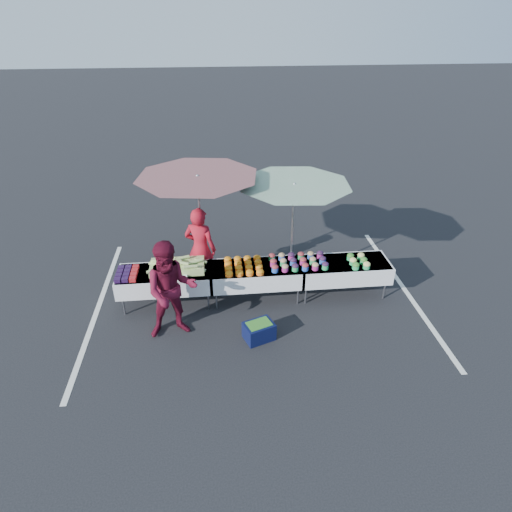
{
  "coord_description": "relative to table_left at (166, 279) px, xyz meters",
  "views": [
    {
      "loc": [
        -0.74,
        -7.21,
        5.23
      ],
      "look_at": [
        0.0,
        0.0,
        1.0
      ],
      "focal_mm": 30.0,
      "sensor_mm": 36.0,
      "label": 1
    }
  ],
  "objects": [
    {
      "name": "table_center",
      "position": [
        1.8,
        0.0,
        0.0
      ],
      "size": [
        1.86,
        0.81,
        0.75
      ],
      "color": "white",
      "rests_on": "ground"
    },
    {
      "name": "umbrella_left",
      "position": [
        0.74,
        0.69,
        1.65
      ],
      "size": [
        2.94,
        2.94,
        2.47
      ],
      "rotation": [
        0.0,
        0.0,
        0.25
      ],
      "color": "black",
      "rests_on": "ground"
    },
    {
      "name": "berry_punnets",
      "position": [
        -0.71,
        -0.06,
        0.21
      ],
      "size": [
        0.4,
        0.54,
        0.08
      ],
      "color": "black",
      "rests_on": "table_left"
    },
    {
      "name": "stripe_left",
      "position": [
        -1.4,
        0.0,
        -0.58
      ],
      "size": [
        0.1,
        5.0,
        0.0
      ],
      "primitive_type": "cube",
      "color": "silver",
      "rests_on": "ground"
    },
    {
      "name": "carrot_bowls",
      "position": [
        1.55,
        -0.01,
        0.22
      ],
      "size": [
        0.75,
        0.69,
        0.11
      ],
      "color": "orange",
      "rests_on": "table_center"
    },
    {
      "name": "ground",
      "position": [
        1.8,
        0.0,
        -0.58
      ],
      "size": [
        80.0,
        80.0,
        0.0
      ],
      "primitive_type": "plane",
      "color": "black"
    },
    {
      "name": "corn_pile",
      "position": [
        0.26,
        0.04,
        0.26
      ],
      "size": [
        1.16,
        0.57,
        0.26
      ],
      "color": "#93B55C",
      "rests_on": "table_left"
    },
    {
      "name": "stripe_right",
      "position": [
        5.0,
        0.0,
        -0.58
      ],
      "size": [
        0.1,
        5.0,
        0.0
      ],
      "primitive_type": "cube",
      "color": "silver",
      "rests_on": "ground"
    },
    {
      "name": "potato_cups",
      "position": [
        2.65,
        0.0,
        0.25
      ],
      "size": [
        1.14,
        0.58,
        0.16
      ],
      "color": "blue",
      "rests_on": "table_right"
    },
    {
      "name": "plastic_bags",
      "position": [
        0.3,
        -0.3,
        0.19
      ],
      "size": [
        0.3,
        0.25,
        0.05
      ],
      "primitive_type": "cube",
      "color": "white",
      "rests_on": "table_left"
    },
    {
      "name": "bean_baskets",
      "position": [
        3.86,
        -0.1,
        0.24
      ],
      "size": [
        0.36,
        0.5,
        0.15
      ],
      "color": "green",
      "rests_on": "table_right"
    },
    {
      "name": "customer",
      "position": [
        0.21,
        -0.95,
        0.36
      ],
      "size": [
        1.0,
        0.83,
        1.89
      ],
      "primitive_type": "imported",
      "rotation": [
        0.0,
        0.0,
        0.14
      ],
      "color": "#590D21",
      "rests_on": "ground"
    },
    {
      "name": "umbrella_right",
      "position": [
        2.6,
        0.5,
        1.5
      ],
      "size": [
        2.82,
        2.82,
        2.3
      ],
      "rotation": [
        0.0,
        0.0,
        0.3
      ],
      "color": "black",
      "rests_on": "ground"
    },
    {
      "name": "storage_bin",
      "position": [
        1.73,
        -1.27,
        -0.41
      ],
      "size": [
        0.62,
        0.54,
        0.34
      ],
      "rotation": [
        0.0,
        0.0,
        0.36
      ],
      "color": "#0B1137",
      "rests_on": "ground"
    },
    {
      "name": "table_right",
      "position": [
        3.6,
        0.0,
        0.0
      ],
      "size": [
        1.86,
        0.81,
        0.75
      ],
      "color": "white",
      "rests_on": "ground"
    },
    {
      "name": "table_left",
      "position": [
        0.0,
        0.0,
        0.0
      ],
      "size": [
        1.86,
        0.81,
        0.75
      ],
      "color": "white",
      "rests_on": "ground"
    },
    {
      "name": "vendor",
      "position": [
        0.71,
        0.55,
        0.33
      ],
      "size": [
        0.78,
        0.65,
        1.83
      ],
      "primitive_type": "imported",
      "rotation": [
        0.0,
        0.0,
        2.76
      ],
      "color": "#AB1324",
      "rests_on": "ground"
    }
  ]
}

